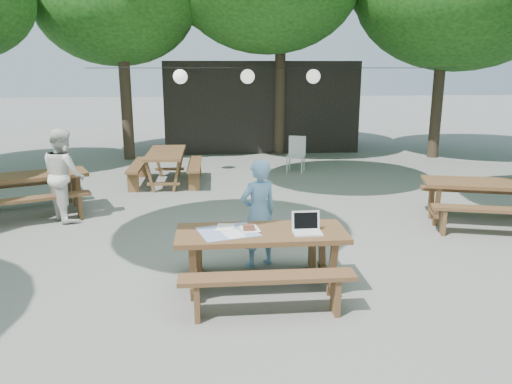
{
  "coord_description": "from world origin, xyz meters",
  "views": [
    {
      "loc": [
        -1.1,
        -6.23,
        2.63
      ],
      "look_at": [
        -0.54,
        0.02,
        1.05
      ],
      "focal_mm": 35.0,
      "sensor_mm": 36.0,
      "label": 1
    }
  ],
  "objects_px": {
    "second_person": "(64,175)",
    "picnic_table_nw": "(30,194)",
    "woman": "(258,214)",
    "main_picnic_table": "(261,260)",
    "plastic_chair": "(296,162)"
  },
  "relations": [
    {
      "from": "main_picnic_table",
      "to": "woman",
      "type": "height_order",
      "value": "woman"
    },
    {
      "from": "picnic_table_nw",
      "to": "plastic_chair",
      "type": "height_order",
      "value": "plastic_chair"
    },
    {
      "from": "second_person",
      "to": "picnic_table_nw",
      "type": "bearing_deg",
      "value": 29.61
    },
    {
      "from": "plastic_chair",
      "to": "woman",
      "type": "bearing_deg",
      "value": -84.61
    },
    {
      "from": "main_picnic_table",
      "to": "second_person",
      "type": "distance_m",
      "value": 4.49
    },
    {
      "from": "picnic_table_nw",
      "to": "second_person",
      "type": "relative_size",
      "value": 1.46
    },
    {
      "from": "second_person",
      "to": "woman",
      "type": "bearing_deg",
      "value": -162.37
    },
    {
      "from": "woman",
      "to": "main_picnic_table",
      "type": "bearing_deg",
      "value": 63.32
    },
    {
      "from": "main_picnic_table",
      "to": "second_person",
      "type": "height_order",
      "value": "second_person"
    },
    {
      "from": "second_person",
      "to": "plastic_chair",
      "type": "height_order",
      "value": "second_person"
    },
    {
      "from": "woman",
      "to": "plastic_chair",
      "type": "relative_size",
      "value": 1.62
    },
    {
      "from": "woman",
      "to": "picnic_table_nw",
      "type": "bearing_deg",
      "value": -58.86
    },
    {
      "from": "woman",
      "to": "plastic_chair",
      "type": "bearing_deg",
      "value": -127.85
    },
    {
      "from": "woman",
      "to": "plastic_chair",
      "type": "height_order",
      "value": "woman"
    },
    {
      "from": "woman",
      "to": "second_person",
      "type": "distance_m",
      "value": 3.98
    }
  ]
}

